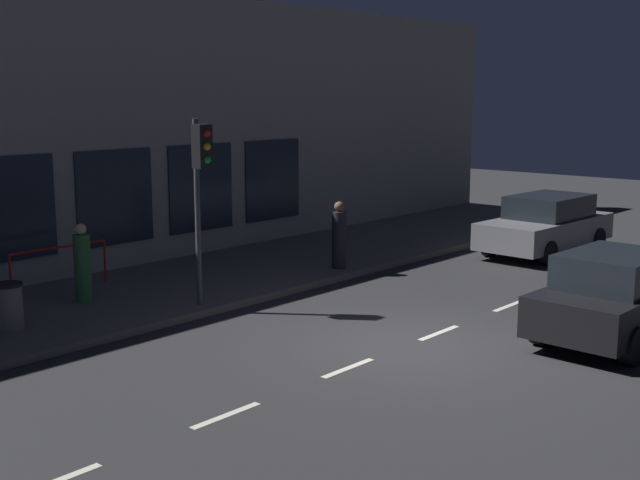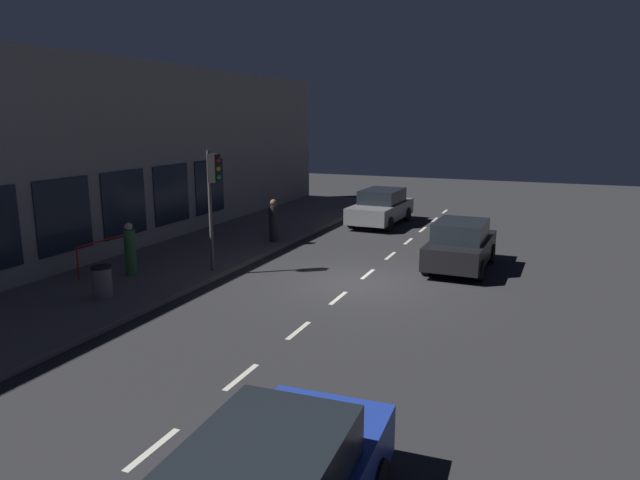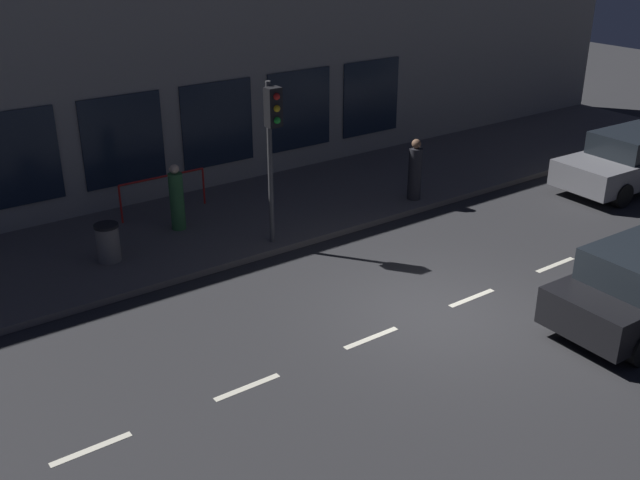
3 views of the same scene
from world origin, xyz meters
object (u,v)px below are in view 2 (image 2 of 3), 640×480
object	(u,v)px
traffic_light	(213,184)
parked_car_2	(381,207)
trash_bin	(102,281)
pedestrian_1	(274,222)
pedestrian_0	(130,251)
parked_car_1	(461,245)

from	to	relation	value
traffic_light	parked_car_2	bearing A→B (deg)	-102.34
traffic_light	trash_bin	size ratio (longest dim) A/B	4.34
traffic_light	trash_bin	xyz separation A→B (m)	(1.32, 3.40, -2.26)
parked_car_2	pedestrian_1	bearing A→B (deg)	68.22
parked_car_2	pedestrian_0	size ratio (longest dim) A/B	2.82
pedestrian_0	pedestrian_1	world-z (taller)	pedestrian_1
pedestrian_0	pedestrian_1	bearing A→B (deg)	-77.72
parked_car_2	trash_bin	distance (m)	14.06
traffic_light	parked_car_1	world-z (taller)	traffic_light
parked_car_2	trash_bin	size ratio (longest dim) A/B	5.33
traffic_light	parked_car_2	xyz separation A→B (m)	(-2.23, -10.21, -2.04)
traffic_light	trash_bin	bearing A→B (deg)	68.76
parked_car_1	trash_bin	size ratio (longest dim) A/B	4.62
pedestrian_0	trash_bin	distance (m)	2.16
parked_car_1	pedestrian_1	bearing A→B (deg)	174.54
parked_car_1	pedestrian_1	world-z (taller)	pedestrian_1
pedestrian_1	trash_bin	bearing A→B (deg)	-176.46
traffic_light	parked_car_1	bearing A→B (deg)	-151.84
pedestrian_1	trash_bin	xyz separation A→B (m)	(1.03, 7.90, -0.32)
trash_bin	traffic_light	bearing A→B (deg)	-111.24
traffic_light	parked_car_2	distance (m)	10.65
parked_car_1	pedestrian_0	bearing A→B (deg)	-149.03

